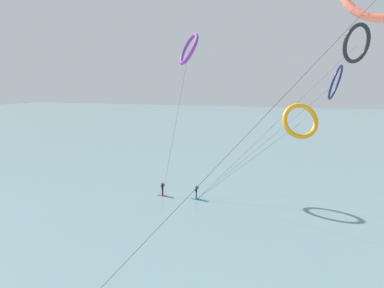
{
  "coord_description": "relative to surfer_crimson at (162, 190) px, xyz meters",
  "views": [
    {
      "loc": [
        8.42,
        -2.52,
        12.78
      ],
      "look_at": [
        0.0,
        20.61,
        8.4
      ],
      "focal_mm": 30.24,
      "sensor_mm": 36.0,
      "label": 1
    }
  ],
  "objects": [
    {
      "name": "sea_water",
      "position": [
        7.34,
        75.01,
        -0.78
      ],
      "size": [
        400.0,
        200.0,
        0.08
      ],
      "primitive_type": "cube",
      "color": "slate",
      "rests_on": "ground"
    },
    {
      "name": "surfer_crimson",
      "position": [
        0.0,
        0.0,
        0.0
      ],
      "size": [
        1.4,
        0.72,
        1.7
      ],
      "rotation": [
        0.0,
        0.0,
        2.2
      ],
      "color": "red",
      "rests_on": "ground"
    },
    {
      "name": "surfer_teal",
      "position": [
        4.15,
        0.23,
        0.0
      ],
      "size": [
        1.4,
        0.66,
        1.7
      ],
      "rotation": [
        0.0,
        0.0,
        1.88
      ],
      "color": "teal",
      "rests_on": "ground"
    },
    {
      "name": "kite_charcoal",
      "position": [
        20.04,
        6.52,
        16.49
      ],
      "size": [
        17.75,
        8.3,
        19.44
      ],
      "rotation": [
        0.0,
        0.0,
        4.0
      ],
      "color": "black",
      "rests_on": "ground"
    },
    {
      "name": "kite_amber",
      "position": [
        15.02,
        -3.29,
        8.98
      ],
      "size": [
        12.73,
        4.99,
        11.42
      ],
      "rotation": [
        0.0,
        0.0,
        0.46
      ],
      "color": "orange",
      "rests_on": "ground"
    },
    {
      "name": "kite_navy",
      "position": [
        18.86,
        16.11,
        12.51
      ],
      "size": [
        16.03,
        18.48,
        15.77
      ],
      "rotation": [
        0.0,
        0.0,
        4.5
      ],
      "color": "navy",
      "rests_on": "ground"
    },
    {
      "name": "kite_violet",
      "position": [
        1.61,
        4.6,
        16.4
      ],
      "size": [
        4.3,
        6.93,
        19.2
      ],
      "rotation": [
        0.0,
        0.0,
        5.39
      ],
      "color": "purple",
      "rests_on": "ground"
    }
  ]
}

